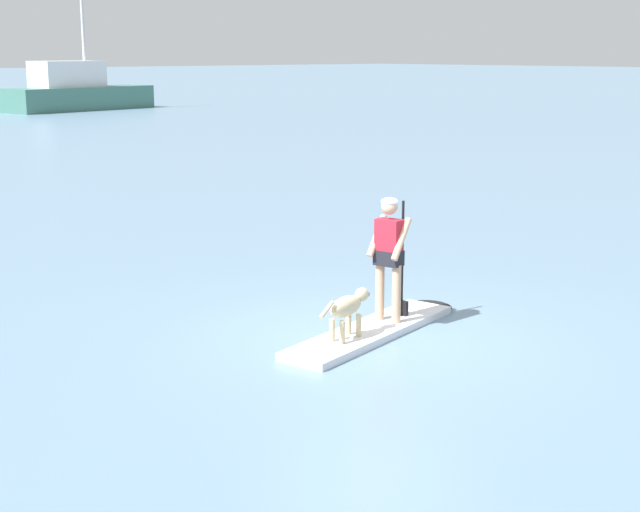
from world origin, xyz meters
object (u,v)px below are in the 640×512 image
(paddleboard, at_px, (380,328))
(dog, at_px, (348,307))
(person_paddler, at_px, (389,251))
(moored_boat_center, at_px, (76,91))

(paddleboard, bearing_deg, dog, -167.32)
(person_paddler, distance_m, moored_boat_center, 50.84)
(dog, xyz_separation_m, moored_boat_center, (20.52, 47.13, 0.68))
(person_paddler, bearing_deg, dog, -167.32)
(paddleboard, height_order, moored_boat_center, moored_boat_center)
(paddleboard, xyz_separation_m, person_paddler, (0.21, 0.05, 1.01))
(paddleboard, distance_m, dog, 0.88)
(paddleboard, distance_m, moored_boat_center, 50.97)
(moored_boat_center, bearing_deg, paddleboard, -112.84)
(person_paddler, bearing_deg, moored_boat_center, 67.36)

